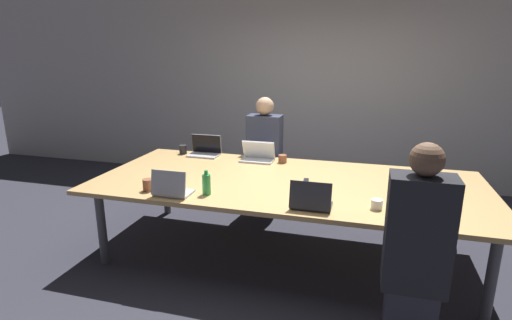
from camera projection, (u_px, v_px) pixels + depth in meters
The scene contains 16 objects.
ground_plane at pixel (286, 254), 3.95m from camera, with size 24.00×24.00×0.00m, color #2D2D38.
curtain_wall at pixel (321, 89), 5.86m from camera, with size 12.00×0.06×2.80m.
conference_table at pixel (287, 185), 3.77m from camera, with size 3.60×1.60×0.76m.
laptop_far_left at pixel (205, 149), 4.65m from camera, with size 0.36×0.23×0.23m.
cup_far_left at pixel (183, 149), 4.72m from camera, with size 0.09×0.09×0.10m.
laptop_near_left at pixel (171, 188), 3.34m from camera, with size 0.31×0.23×0.23m.
cup_near_left at pixel (148, 185), 3.47m from camera, with size 0.09×0.09×0.10m.
bottle_near_left at pixel (206, 184), 3.37m from camera, with size 0.07×0.07×0.21m.
laptop_far_midleft at pixel (258, 155), 4.41m from camera, with size 0.37×0.22×0.22m.
person_far_midleft at pixel (265, 158), 4.81m from camera, with size 0.40×0.24×1.42m.
cup_far_midleft at pixel (283, 159), 4.35m from camera, with size 0.09×0.09×0.09m.
laptop_near_right at pixel (412, 208), 2.92m from camera, with size 0.35×0.23×0.23m.
person_near_right at pixel (416, 254), 2.55m from camera, with size 0.40×0.24×1.42m.
cup_near_right at pixel (377, 204), 3.07m from camera, with size 0.09×0.09×0.08m.
laptop_near_midright at pixel (311, 201), 3.07m from camera, with size 0.32×0.23×0.23m.
stapler at pixel (306, 183), 3.60m from camera, with size 0.05×0.15×0.05m.
Camera 1 is at (0.69, -3.51, 1.94)m, focal length 28.00 mm.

